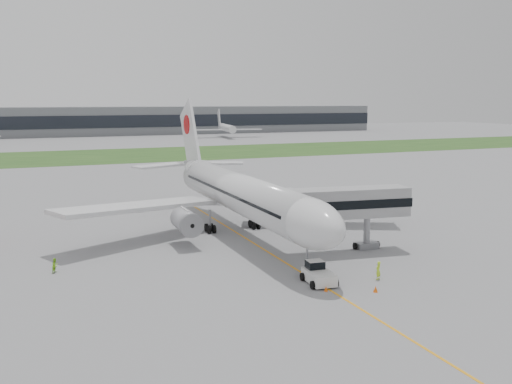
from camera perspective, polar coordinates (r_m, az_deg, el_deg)
name	(u,v)px	position (r m, az deg, el deg)	size (l,w,h in m)	color
ground	(252,242)	(71.63, -0.43, -5.02)	(600.00, 600.00, 0.00)	gray
apron_markings	(268,252)	(67.16, 1.16, -5.99)	(70.00, 70.00, 0.04)	orange
grass_strip	(111,156)	(187.07, -14.27, 3.55)	(600.00, 50.00, 0.02)	#21461A
terminal_building	(78,121)	(295.64, -17.37, 6.76)	(320.00, 22.30, 14.00)	slate
airliner	(238,192)	(74.93, -1.83, 0.03)	(48.13, 53.95, 17.88)	silver
pushback_tug	(318,273)	(56.23, 6.21, -8.11)	(3.01, 4.16, 2.03)	silver
jet_bridge	(336,204)	(66.23, 7.96, -1.23)	(16.91, 5.53, 7.72)	#9C9C9F
safety_cone_left	(326,289)	(54.14, 7.02, -9.57)	(0.36, 0.36, 0.50)	#EA580C
safety_cone_right	(376,289)	(54.61, 11.86, -9.48)	(0.44, 0.44, 0.60)	#EA580C
ground_crew_near	(378,270)	(58.17, 12.12, -7.68)	(0.68, 0.44, 1.85)	#C5F528
ground_crew_far	(55,265)	(62.60, -19.45, -6.94)	(0.75, 0.58, 1.54)	#87D423
distant_aircraft_right	(227,137)	(269.25, -2.92, 5.47)	(32.99, 29.10, 12.61)	silver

